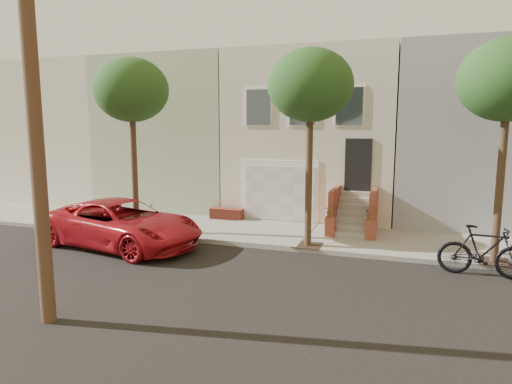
% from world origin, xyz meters
% --- Properties ---
extents(ground, '(90.00, 90.00, 0.00)m').
position_xyz_m(ground, '(0.00, 0.00, 0.00)').
color(ground, black).
rests_on(ground, ground).
extents(sidewalk, '(40.00, 3.70, 0.15)m').
position_xyz_m(sidewalk, '(0.00, 5.35, 0.07)').
color(sidewalk, gray).
rests_on(sidewalk, ground).
extents(house_row, '(33.10, 11.70, 7.00)m').
position_xyz_m(house_row, '(0.00, 11.19, 3.64)').
color(house_row, '#BDB3A2').
rests_on(house_row, sidewalk).
extents(tree_left, '(2.70, 2.57, 6.30)m').
position_xyz_m(tree_left, '(-5.50, 3.90, 5.26)').
color(tree_left, '#2D2116').
rests_on(tree_left, sidewalk).
extents(tree_mid, '(2.70, 2.57, 6.30)m').
position_xyz_m(tree_mid, '(1.00, 3.90, 5.26)').
color(tree_mid, '#2D2116').
rests_on(tree_mid, sidewalk).
extents(tree_right, '(2.70, 2.57, 6.30)m').
position_xyz_m(tree_right, '(6.50, 3.90, 5.26)').
color(tree_right, '#2D2116').
rests_on(tree_right, sidewalk).
extents(pickup_truck, '(6.09, 3.63, 1.59)m').
position_xyz_m(pickup_truck, '(-5.00, 2.26, 0.79)').
color(pickup_truck, '#B21520').
rests_on(pickup_truck, ground).
extents(motorcycle, '(2.38, 0.81, 1.41)m').
position_xyz_m(motorcycle, '(6.06, 2.84, 0.70)').
color(motorcycle, black).
rests_on(motorcycle, ground).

